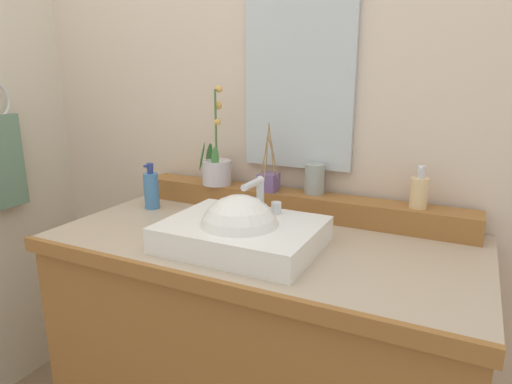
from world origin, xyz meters
The scene contains 11 objects.
wall_back centered at (0.00, 0.44, 1.21)m, with size 3.22×0.20×2.41m, color beige.
vanity_cabinet centered at (0.00, 0.00, 0.44)m, with size 1.31×0.67×0.89m.
back_ledge centered at (0.00, 0.26, 0.92)m, with size 1.23×0.11×0.08m, color #955F2C.
sink_basin centered at (-0.02, -0.10, 0.92)m, with size 0.45×0.35×0.27m.
potted_plant centered at (-0.31, 0.25, 1.03)m, with size 0.13×0.11×0.37m.
soap_dispenser centered at (0.42, 0.26, 1.02)m, with size 0.06×0.06×0.14m.
tumbler_cup centered at (0.07, 0.28, 1.02)m, with size 0.07×0.07×0.11m, color #949C94.
reed_diffuser centered at (-0.09, 0.24, 1.00)m, with size 0.07×0.08×0.25m.
lotion_bottle centered at (-0.51, 0.10, 0.96)m, with size 0.06×0.06×0.17m.
mirror centered at (-0.02, 0.33, 1.37)m, with size 0.40×0.02×0.65m, color silver.
hand_towel centered at (-1.16, -0.03, 1.03)m, with size 0.02×0.17×0.38m, color slate.
Camera 1 is at (0.56, -1.18, 1.38)m, focal length 31.18 mm.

